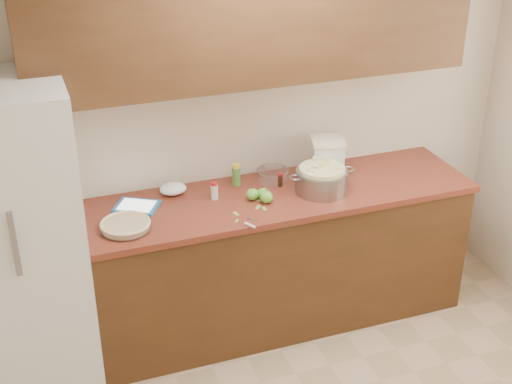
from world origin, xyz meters
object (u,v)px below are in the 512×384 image
object	(u,v)px
pie	(125,225)
tablet	(137,206)
flour_canister	(327,157)
colander	(322,180)

from	to	relation	value
pie	tablet	xyz separation A→B (m)	(0.11, 0.23, -0.02)
flour_canister	tablet	bearing A→B (deg)	-179.05
colander	tablet	world-z (taller)	colander
colander	flour_canister	bearing A→B (deg)	57.66
pie	flour_canister	size ratio (longest dim) A/B	1.15
colander	tablet	xyz separation A→B (m)	(-1.11, 0.17, -0.07)
tablet	pie	bearing A→B (deg)	-83.82
colander	tablet	distance (m)	1.13
pie	colander	xyz separation A→B (m)	(1.22, 0.06, 0.05)
tablet	flour_canister	bearing A→B (deg)	32.24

